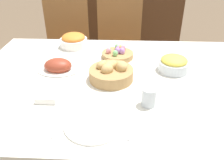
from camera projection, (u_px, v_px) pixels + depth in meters
name	position (u px, v px, depth m)	size (l,w,h in m)	color
dining_table	(113.00, 126.00, 1.56)	(1.68, 1.20, 0.74)	silver
chair_far_center	(119.00, 50.00, 2.28)	(0.43, 0.43, 0.97)	brown
chair_far_left	(67.00, 49.00, 2.30)	(0.43, 0.43, 0.97)	brown
sideboard	(120.00, 26.00, 3.13)	(1.50, 0.44, 0.90)	#4C2D19
bread_basket	(111.00, 72.00, 1.34)	(0.25, 0.25, 0.11)	#AD8451
egg_basket	(118.00, 54.00, 1.60)	(0.21, 0.21, 0.08)	#AD8451
ham_platter	(58.00, 66.00, 1.44)	(0.26, 0.18, 0.09)	white
carrot_bowl	(74.00, 41.00, 1.75)	(0.20, 0.20, 0.10)	white
pineapple_bowl	(174.00, 64.00, 1.43)	(0.18, 0.18, 0.10)	silver
dinner_plate	(94.00, 124.00, 1.03)	(0.26, 0.26, 0.01)	white
fork	(58.00, 123.00, 1.03)	(0.02, 0.19, 0.00)	silver
knife	(129.00, 125.00, 1.02)	(0.02, 0.19, 0.00)	silver
spoon	(136.00, 125.00, 1.02)	(0.02, 0.19, 0.00)	silver
drinking_cup	(149.00, 97.00, 1.13)	(0.07, 0.07, 0.09)	silver
butter_dish	(47.00, 98.00, 1.17)	(0.10, 0.06, 0.03)	white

